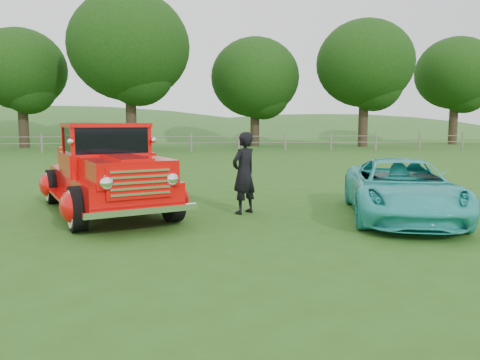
{
  "coord_description": "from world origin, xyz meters",
  "views": [
    {
      "loc": [
        -0.12,
        -7.43,
        1.78
      ],
      "look_at": [
        0.81,
        1.2,
        0.72
      ],
      "focal_mm": 35.0,
      "sensor_mm": 36.0,
      "label": 1
    }
  ],
  "objects": [
    {
      "name": "teal_sedan",
      "position": [
        3.82,
        0.87,
        0.55
      ],
      "size": [
        2.8,
        4.33,
        1.11
      ],
      "primitive_type": "imported",
      "rotation": [
        0.0,
        0.0,
        -0.26
      ],
      "color": "#2EB9B2",
      "rests_on": "ground"
    },
    {
      "name": "distant_hills",
      "position": [
        -4.08,
        59.46,
        -4.55
      ],
      "size": [
        116.0,
        60.0,
        18.0
      ],
      "color": "#2D5B21",
      "rests_on": "ground"
    },
    {
      "name": "tree_near_east",
      "position": [
        5.0,
        29.0,
        5.25
      ],
      "size": [
        6.8,
        6.8,
        8.33
      ],
      "color": "#312318",
      "rests_on": "ground"
    },
    {
      "name": "tree_mid_east",
      "position": [
        13.0,
        27.0,
        6.17
      ],
      "size": [
        7.2,
        7.2,
        9.44
      ],
      "color": "#312318",
      "rests_on": "ground"
    },
    {
      "name": "fence_line",
      "position": [
        0.0,
        22.0,
        0.6
      ],
      "size": [
        48.0,
        0.12,
        1.2
      ],
      "color": "slate",
      "rests_on": "ground"
    },
    {
      "name": "man",
      "position": [
        0.94,
        1.63,
        0.81
      ],
      "size": [
        0.7,
        0.67,
        1.61
      ],
      "primitive_type": "imported",
      "rotation": [
        0.0,
        0.0,
        3.85
      ],
      "color": "black",
      "rests_on": "ground"
    },
    {
      "name": "tree_mid_west",
      "position": [
        -12.0,
        28.0,
        5.55
      ],
      "size": [
        6.4,
        6.4,
        8.46
      ],
      "color": "#312318",
      "rests_on": "ground"
    },
    {
      "name": "tree_far_east",
      "position": [
        22.0,
        30.0,
        5.86
      ],
      "size": [
        6.6,
        6.6,
        8.86
      ],
      "color": "#312318",
      "rests_on": "ground"
    },
    {
      "name": "ground",
      "position": [
        0.0,
        0.0,
        0.0
      ],
      "size": [
        140.0,
        140.0,
        0.0
      ],
      "primitive_type": "plane",
      "color": "#2A5215",
      "rests_on": "ground"
    },
    {
      "name": "red_pickup",
      "position": [
        -1.78,
        2.09,
        0.8
      ],
      "size": [
        3.55,
        5.27,
        1.78
      ],
      "rotation": [
        0.0,
        0.0,
        0.39
      ],
      "color": "black",
      "rests_on": "ground"
    },
    {
      "name": "tree_near_west",
      "position": [
        -4.0,
        25.0,
        6.8
      ],
      "size": [
        8.0,
        8.0,
        10.42
      ],
      "color": "#312318",
      "rests_on": "ground"
    }
  ]
}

